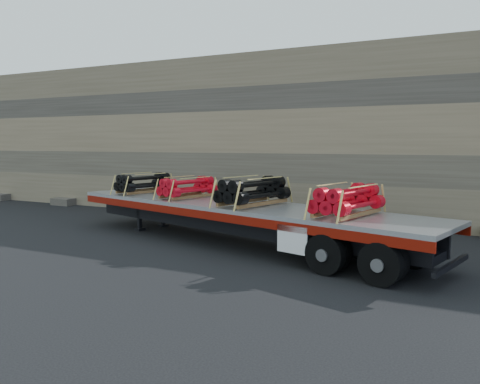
{
  "coord_description": "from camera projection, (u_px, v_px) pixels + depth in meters",
  "views": [
    {
      "loc": [
        5.92,
        -13.03,
        3.22
      ],
      "look_at": [
        -0.77,
        0.68,
        1.62
      ],
      "focal_mm": 35.0,
      "sensor_mm": 36.0,
      "label": 1
    }
  ],
  "objects": [
    {
      "name": "bundle_midrear",
      "position": [
        253.0,
        192.0,
        14.32
      ],
      "size": [
        1.74,
        2.56,
        0.83
      ],
      "primitive_type": null,
      "rotation": [
        0.0,
        0.0,
        -0.27
      ],
      "color": "black",
      "rests_on": "trailer"
    },
    {
      "name": "ground",
      "position": [
        253.0,
        247.0,
        14.56
      ],
      "size": [
        120.0,
        120.0,
        0.0
      ],
      "primitive_type": "plane",
      "color": "black",
      "rests_on": "ground"
    },
    {
      "name": "rock_wall",
      "position": [
        316.0,
        137.0,
        20.01
      ],
      "size": [
        44.0,
        3.0,
        7.0
      ],
      "primitive_type": "cube",
      "color": "#7A6B54",
      "rests_on": "ground"
    },
    {
      "name": "trailer",
      "position": [
        236.0,
        224.0,
        14.9
      ],
      "size": [
        13.45,
        5.93,
        1.32
      ],
      "primitive_type": null,
      "rotation": [
        0.0,
        0.0,
        -0.27
      ],
      "color": "#B9BBC1",
      "rests_on": "ground"
    },
    {
      "name": "bundle_front",
      "position": [
        144.0,
        184.0,
        17.88
      ],
      "size": [
        1.51,
        2.22,
        0.72
      ],
      "primitive_type": null,
      "rotation": [
        0.0,
        0.0,
        -0.27
      ],
      "color": "black",
      "rests_on": "trailer"
    },
    {
      "name": "bundle_rear",
      "position": [
        347.0,
        201.0,
        12.22
      ],
      "size": [
        1.64,
        2.42,
        0.78
      ],
      "primitive_type": null,
      "rotation": [
        0.0,
        0.0,
        -0.27
      ],
      "color": "red",
      "rests_on": "trailer"
    },
    {
      "name": "bundle_midfront",
      "position": [
        188.0,
        188.0,
        16.27
      ],
      "size": [
        1.47,
        2.16,
        0.7
      ],
      "primitive_type": null,
      "rotation": [
        0.0,
        0.0,
        -0.27
      ],
      "color": "red",
      "rests_on": "trailer"
    }
  ]
}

